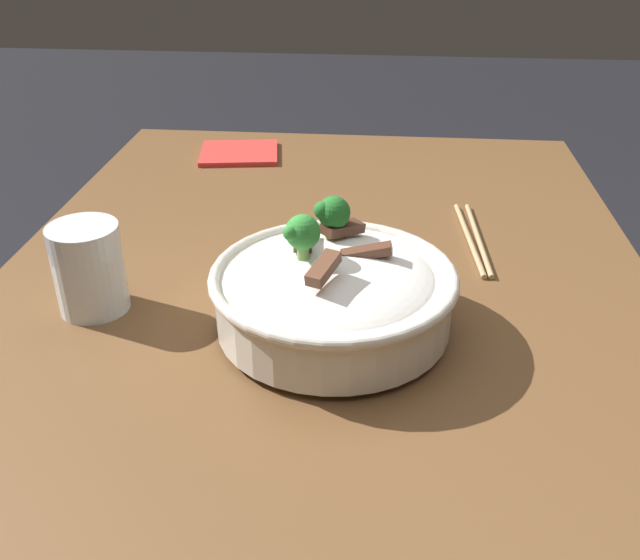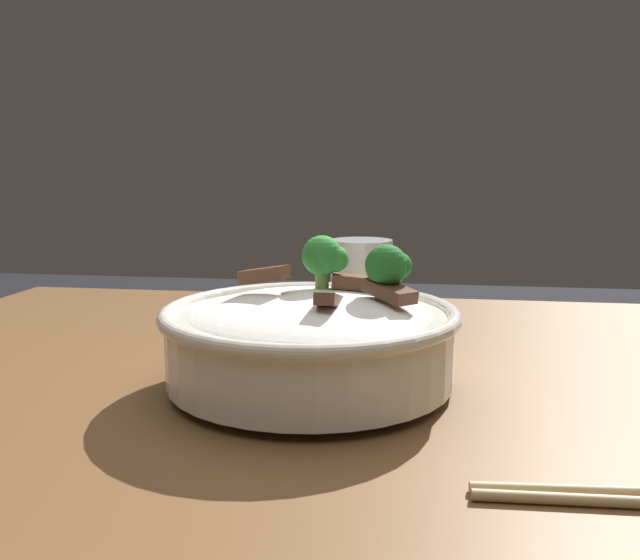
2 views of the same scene
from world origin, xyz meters
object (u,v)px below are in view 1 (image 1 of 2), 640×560
Objects in this scene: drinking_glass at (90,274)px; folded_napkin at (239,153)px; rice_bowl at (333,290)px; chopsticks_pair at (474,238)px.

drinking_glass is 0.51m from folded_napkin.
rice_bowl is 2.55× the size of drinking_glass.
chopsticks_pair is at bearing -128.85° from folded_napkin.
drinking_glass is 0.47× the size of chopsticks_pair.
drinking_glass is 0.48m from chopsticks_pair.
rice_bowl is at bearing 143.13° from chopsticks_pair.
folded_napkin is (0.30, 0.37, 0.00)m from chopsticks_pair.
folded_napkin is (0.53, 0.20, -0.04)m from rice_bowl.
drinking_glass is (0.02, 0.27, -0.01)m from rice_bowl.
chopsticks_pair is (0.21, -0.44, -0.04)m from drinking_glass.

